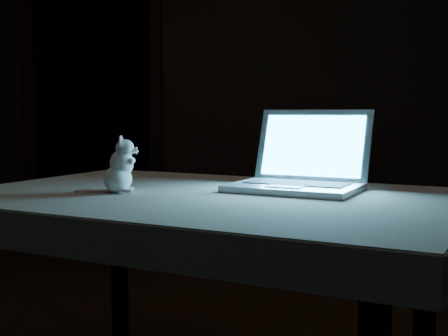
# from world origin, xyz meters

# --- Properties ---
(back_wall) EXTENTS (4.50, 0.04, 2.60)m
(back_wall) POSITION_xyz_m (0.00, 2.50, 1.30)
(back_wall) COLOR black
(back_wall) RESTS_ON ground
(doorway) EXTENTS (1.06, 0.36, 2.13)m
(doorway) POSITION_xyz_m (-1.10, 2.50, 1.06)
(doorway) COLOR black
(doorway) RESTS_ON back_wall
(table) EXTENTS (1.60, 1.34, 0.73)m
(table) POSITION_xyz_m (0.06, -0.25, 0.37)
(table) COLOR black
(table) RESTS_ON floor
(tablecloth) EXTENTS (1.74, 1.50, 0.10)m
(tablecloth) POSITION_xyz_m (0.01, -0.19, 0.69)
(tablecloth) COLOR beige
(tablecloth) RESTS_ON table
(laptop) EXTENTS (0.48, 0.46, 0.26)m
(laptop) POSITION_xyz_m (0.33, -0.17, 0.87)
(laptop) COLOR silver
(laptop) RESTS_ON tablecloth
(plush_mouse) EXTENTS (0.17, 0.17, 0.17)m
(plush_mouse) POSITION_xyz_m (-0.20, -0.25, 0.83)
(plush_mouse) COLOR white
(plush_mouse) RESTS_ON tablecloth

